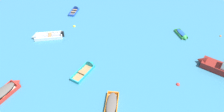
{
  "coord_description": "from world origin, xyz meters",
  "views": [
    {
      "loc": [
        4.71,
        2.93,
        17.73
      ],
      "look_at": [
        0.0,
        22.45,
        0.15
      ],
      "focal_mm": 31.62,
      "sensor_mm": 36.0,
      "label": 1
    }
  ],
  "objects_px": {
    "mooring_buoy_trailing": "(220,36)",
    "mooring_buoy_midfield": "(74,26)",
    "mooring_buoy_between_boats_left": "(178,85)",
    "rowboat_blue_cluster_outer": "(75,10)",
    "rowboat_green_midfield_right": "(183,35)",
    "rowboat_turquoise_back_row_right": "(88,67)",
    "motor_launch_maroon_center": "(221,67)",
    "rowboat_white_outer_left": "(41,37)",
    "rowboat_red_far_right": "(8,89)",
    "rowboat_orange_near_left": "(111,111)"
  },
  "relations": [
    {
      "from": "rowboat_orange_near_left",
      "to": "motor_launch_maroon_center",
      "type": "height_order",
      "value": "motor_launch_maroon_center"
    },
    {
      "from": "rowboat_red_far_right",
      "to": "rowboat_white_outer_left",
      "type": "bearing_deg",
      "value": 98.04
    },
    {
      "from": "mooring_buoy_midfield",
      "to": "mooring_buoy_between_boats_left",
      "type": "relative_size",
      "value": 0.99
    },
    {
      "from": "rowboat_white_outer_left",
      "to": "motor_launch_maroon_center",
      "type": "xyz_separation_m",
      "value": [
        25.24,
        -1.1,
        0.41
      ]
    },
    {
      "from": "mooring_buoy_trailing",
      "to": "mooring_buoy_midfield",
      "type": "bearing_deg",
      "value": -173.28
    },
    {
      "from": "rowboat_turquoise_back_row_right",
      "to": "rowboat_green_midfield_right",
      "type": "relative_size",
      "value": 1.4
    },
    {
      "from": "rowboat_blue_cluster_outer",
      "to": "motor_launch_maroon_center",
      "type": "bearing_deg",
      "value": -24.07
    },
    {
      "from": "rowboat_blue_cluster_outer",
      "to": "rowboat_orange_near_left",
      "type": "bearing_deg",
      "value": -59.38
    },
    {
      "from": "motor_launch_maroon_center",
      "to": "mooring_buoy_trailing",
      "type": "height_order",
      "value": "motor_launch_maroon_center"
    },
    {
      "from": "mooring_buoy_midfield",
      "to": "mooring_buoy_between_boats_left",
      "type": "xyz_separation_m",
      "value": [
        16.51,
        -8.89,
        0.0
      ]
    },
    {
      "from": "rowboat_white_outer_left",
      "to": "rowboat_red_far_right",
      "type": "bearing_deg",
      "value": -81.96
    },
    {
      "from": "rowboat_white_outer_left",
      "to": "mooring_buoy_between_boats_left",
      "type": "xyz_separation_m",
      "value": [
        20.11,
        -4.68,
        -0.24
      ]
    },
    {
      "from": "rowboat_white_outer_left",
      "to": "mooring_buoy_between_boats_left",
      "type": "relative_size",
      "value": 10.89
    },
    {
      "from": "mooring_buoy_trailing",
      "to": "motor_launch_maroon_center",
      "type": "bearing_deg",
      "value": -99.58
    },
    {
      "from": "rowboat_white_outer_left",
      "to": "rowboat_green_midfield_right",
      "type": "height_order",
      "value": "rowboat_white_outer_left"
    },
    {
      "from": "rowboat_white_outer_left",
      "to": "rowboat_green_midfield_right",
      "type": "relative_size",
      "value": 1.64
    },
    {
      "from": "rowboat_turquoise_back_row_right",
      "to": "mooring_buoy_between_boats_left",
      "type": "distance_m",
      "value": 11.11
    },
    {
      "from": "rowboat_blue_cluster_outer",
      "to": "rowboat_green_midfield_right",
      "type": "relative_size",
      "value": 1.1
    },
    {
      "from": "rowboat_green_midfield_right",
      "to": "motor_launch_maroon_center",
      "type": "distance_m",
      "value": 7.89
    },
    {
      "from": "rowboat_orange_near_left",
      "to": "mooring_buoy_midfield",
      "type": "distance_m",
      "value": 17.36
    },
    {
      "from": "rowboat_blue_cluster_outer",
      "to": "mooring_buoy_midfield",
      "type": "height_order",
      "value": "rowboat_blue_cluster_outer"
    },
    {
      "from": "motor_launch_maroon_center",
      "to": "mooring_buoy_between_boats_left",
      "type": "bearing_deg",
      "value": -145.05
    },
    {
      "from": "rowboat_turquoise_back_row_right",
      "to": "rowboat_blue_cluster_outer",
      "type": "bearing_deg",
      "value": 117.38
    },
    {
      "from": "mooring_buoy_midfield",
      "to": "rowboat_white_outer_left",
      "type": "bearing_deg",
      "value": -130.55
    },
    {
      "from": "motor_launch_maroon_center",
      "to": "mooring_buoy_midfield",
      "type": "relative_size",
      "value": 13.92
    },
    {
      "from": "rowboat_red_far_right",
      "to": "mooring_buoy_midfield",
      "type": "xyz_separation_m",
      "value": [
        2.16,
        14.39,
        -0.36
      ]
    },
    {
      "from": "rowboat_blue_cluster_outer",
      "to": "mooring_buoy_midfield",
      "type": "distance_m",
      "value": 5.48
    },
    {
      "from": "mooring_buoy_trailing",
      "to": "mooring_buoy_between_boats_left",
      "type": "height_order",
      "value": "mooring_buoy_between_boats_left"
    },
    {
      "from": "mooring_buoy_trailing",
      "to": "mooring_buoy_between_boats_left",
      "type": "distance_m",
      "value": 13.29
    },
    {
      "from": "rowboat_turquoise_back_row_right",
      "to": "motor_launch_maroon_center",
      "type": "relative_size",
      "value": 0.67
    },
    {
      "from": "mooring_buoy_between_boats_left",
      "to": "rowboat_blue_cluster_outer",
      "type": "bearing_deg",
      "value": 142.49
    },
    {
      "from": "rowboat_turquoise_back_row_right",
      "to": "motor_launch_maroon_center",
      "type": "height_order",
      "value": "motor_launch_maroon_center"
    },
    {
      "from": "rowboat_red_far_right",
      "to": "motor_launch_maroon_center",
      "type": "bearing_deg",
      "value": 20.9
    },
    {
      "from": "rowboat_blue_cluster_outer",
      "to": "rowboat_white_outer_left",
      "type": "relative_size",
      "value": 0.67
    },
    {
      "from": "motor_launch_maroon_center",
      "to": "mooring_buoy_midfield",
      "type": "bearing_deg",
      "value": 166.23
    },
    {
      "from": "mooring_buoy_midfield",
      "to": "mooring_buoy_trailing",
      "type": "bearing_deg",
      "value": 6.72
    },
    {
      "from": "rowboat_turquoise_back_row_right",
      "to": "rowboat_white_outer_left",
      "type": "height_order",
      "value": "rowboat_white_outer_left"
    },
    {
      "from": "rowboat_blue_cluster_outer",
      "to": "mooring_buoy_trailing",
      "type": "bearing_deg",
      "value": -5.67
    },
    {
      "from": "rowboat_blue_cluster_outer",
      "to": "rowboat_green_midfield_right",
      "type": "xyz_separation_m",
      "value": [
        19.05,
        -3.93,
        0.08
      ]
    },
    {
      "from": "rowboat_turquoise_back_row_right",
      "to": "rowboat_green_midfield_right",
      "type": "xyz_separation_m",
      "value": [
        11.84,
        9.99,
        0.06
      ]
    },
    {
      "from": "rowboat_blue_cluster_outer",
      "to": "mooring_buoy_trailing",
      "type": "height_order",
      "value": "rowboat_blue_cluster_outer"
    },
    {
      "from": "rowboat_green_midfield_right",
      "to": "mooring_buoy_midfield",
      "type": "height_order",
      "value": "rowboat_green_midfield_right"
    },
    {
      "from": "mooring_buoy_midfield",
      "to": "motor_launch_maroon_center",
      "type": "bearing_deg",
      "value": -13.77
    },
    {
      "from": "rowboat_blue_cluster_outer",
      "to": "rowboat_orange_near_left",
      "type": "distance_m",
      "value": 22.7
    },
    {
      "from": "rowboat_green_midfield_right",
      "to": "mooring_buoy_midfield",
      "type": "xyz_separation_m",
      "value": [
        -17.24,
        -1.24,
        -0.24
      ]
    },
    {
      "from": "mooring_buoy_between_boats_left",
      "to": "mooring_buoy_trailing",
      "type": "bearing_deg",
      "value": 60.8
    },
    {
      "from": "mooring_buoy_between_boats_left",
      "to": "mooring_buoy_midfield",
      "type": "bearing_deg",
      "value": 151.71
    },
    {
      "from": "rowboat_turquoise_back_row_right",
      "to": "rowboat_red_far_right",
      "type": "height_order",
      "value": "rowboat_red_far_right"
    },
    {
      "from": "rowboat_turquoise_back_row_right",
      "to": "mooring_buoy_trailing",
      "type": "distance_m",
      "value": 20.99
    },
    {
      "from": "mooring_buoy_midfield",
      "to": "rowboat_orange_near_left",
      "type": "bearing_deg",
      "value": -55.82
    }
  ]
}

